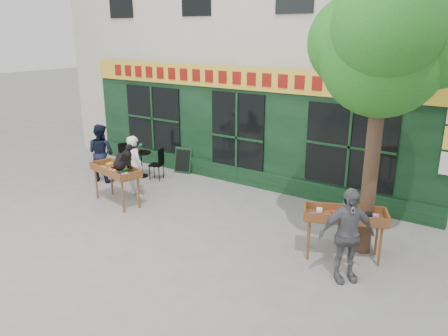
{
  "coord_description": "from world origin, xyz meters",
  "views": [
    {
      "loc": [
        6.46,
        -7.71,
        4.18
      ],
      "look_at": [
        0.8,
        0.5,
        1.06
      ],
      "focal_mm": 35.0,
      "sensor_mm": 36.0,
      "label": 1
    }
  ],
  "objects_px": {
    "bistro_table": "(141,159)",
    "woman": "(135,166)",
    "man_left": "(101,153)",
    "book_cart_center": "(116,172)",
    "dog": "(123,157)",
    "man_right": "(347,235)",
    "book_cart_right": "(345,218)"
  },
  "relations": [
    {
      "from": "woman",
      "to": "bistro_table",
      "type": "height_order",
      "value": "woman"
    },
    {
      "from": "book_cart_center",
      "to": "bistro_table",
      "type": "relative_size",
      "value": 2.1
    },
    {
      "from": "woman",
      "to": "man_right",
      "type": "xyz_separation_m",
      "value": [
        6.01,
        -0.88,
        0.03
      ]
    },
    {
      "from": "dog",
      "to": "man_right",
      "type": "xyz_separation_m",
      "value": [
        5.66,
        -0.18,
        -0.44
      ]
    },
    {
      "from": "dog",
      "to": "man_left",
      "type": "distance_m",
      "value": 2.36
    },
    {
      "from": "book_cart_right",
      "to": "dog",
      "type": "bearing_deg",
      "value": 162.47
    },
    {
      "from": "dog",
      "to": "woman",
      "type": "height_order",
      "value": "woman"
    },
    {
      "from": "book_cart_right",
      "to": "man_left",
      "type": "bearing_deg",
      "value": 152.73
    },
    {
      "from": "dog",
      "to": "book_cart_center",
      "type": "bearing_deg",
      "value": -176.37
    },
    {
      "from": "bistro_table",
      "to": "man_left",
      "type": "relative_size",
      "value": 0.45
    },
    {
      "from": "man_right",
      "to": "man_left",
      "type": "bearing_deg",
      "value": 127.38
    },
    {
      "from": "bistro_table",
      "to": "woman",
      "type": "bearing_deg",
      "value": -50.81
    },
    {
      "from": "dog",
      "to": "man_left",
      "type": "relative_size",
      "value": 0.36
    },
    {
      "from": "book_cart_right",
      "to": "man_left",
      "type": "xyz_separation_m",
      "value": [
        -7.43,
        0.47,
        0.02
      ]
    },
    {
      "from": "book_cart_center",
      "to": "dog",
      "type": "distance_m",
      "value": 0.59
    },
    {
      "from": "book_cart_center",
      "to": "dog",
      "type": "height_order",
      "value": "dog"
    },
    {
      "from": "bistro_table",
      "to": "book_cart_right",
      "type": "bearing_deg",
      "value": -11.54
    },
    {
      "from": "woman",
      "to": "bistro_table",
      "type": "relative_size",
      "value": 2.15
    },
    {
      "from": "book_cart_center",
      "to": "man_right",
      "type": "bearing_deg",
      "value": 9.59
    },
    {
      "from": "dog",
      "to": "bistro_table",
      "type": "height_order",
      "value": "dog"
    },
    {
      "from": "woman",
      "to": "man_left",
      "type": "distance_m",
      "value": 1.75
    },
    {
      "from": "woman",
      "to": "man_right",
      "type": "height_order",
      "value": "man_right"
    },
    {
      "from": "book_cart_right",
      "to": "woman",
      "type": "bearing_deg",
      "value": 155.1
    },
    {
      "from": "woman",
      "to": "man_left",
      "type": "xyz_separation_m",
      "value": [
        -1.72,
        0.35,
        0.02
      ]
    },
    {
      "from": "bistro_table",
      "to": "man_left",
      "type": "height_order",
      "value": "man_left"
    },
    {
      "from": "book_cart_center",
      "to": "man_left",
      "type": "distance_m",
      "value": 1.98
    },
    {
      "from": "woman",
      "to": "man_left",
      "type": "height_order",
      "value": "man_left"
    },
    {
      "from": "bistro_table",
      "to": "man_left",
      "type": "bearing_deg",
      "value": -127.87
    },
    {
      "from": "book_cart_center",
      "to": "book_cart_right",
      "type": "relative_size",
      "value": 0.98
    },
    {
      "from": "book_cart_center",
      "to": "man_left",
      "type": "bearing_deg",
      "value": 161.62
    },
    {
      "from": "man_right",
      "to": "bistro_table",
      "type": "height_order",
      "value": "man_right"
    },
    {
      "from": "bistro_table",
      "to": "dog",
      "type": "bearing_deg",
      "value": -54.93
    }
  ]
}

